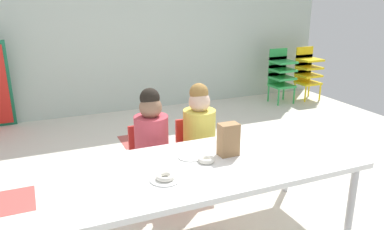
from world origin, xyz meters
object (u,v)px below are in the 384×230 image
at_px(paper_plate_near_edge, 165,180).
at_px(paper_plate_center_table, 191,156).
at_px(craft_table, 204,170).
at_px(kid_chair_yellow_stack, 307,70).
at_px(seated_child_middle_seat, 199,128).
at_px(donut_powdered_on_plate, 165,177).
at_px(seated_child_near_camera, 151,135).
at_px(paper_bag_brown, 228,139).
at_px(donut_powdered_loose, 206,160).
at_px(kid_chair_green_stack, 281,72).

bearing_deg(paper_plate_near_edge, paper_plate_center_table, 43.03).
bearing_deg(craft_table, kid_chair_yellow_stack, 41.69).
xyz_separation_m(seated_child_middle_seat, paper_plate_near_edge, (-0.55, -0.75, 0.01)).
bearing_deg(donut_powdered_on_plate, seated_child_near_camera, 78.55).
relative_size(paper_bag_brown, donut_powdered_on_plate, 1.99).
relative_size(donut_powdered_on_plate, donut_powdered_loose, 1.02).
height_order(craft_table, kid_chair_yellow_stack, kid_chair_yellow_stack).
bearing_deg(craft_table, donut_powdered_loose, 44.07).
height_order(paper_plate_center_table, donut_powdered_on_plate, donut_powdered_on_plate).
xyz_separation_m(kid_chair_green_stack, paper_plate_near_edge, (-2.82, -2.79, 0.11)).
distance_m(seated_child_near_camera, seated_child_middle_seat, 0.40).
bearing_deg(paper_plate_near_edge, donut_powdered_on_plate, 0.00).
height_order(craft_table, paper_plate_near_edge, paper_plate_near_edge).
relative_size(seated_child_middle_seat, donut_powdered_loose, 8.43).
bearing_deg(seated_child_middle_seat, craft_table, -111.31).
bearing_deg(donut_powdered_loose, seated_child_middle_seat, 69.95).
bearing_deg(kid_chair_green_stack, seated_child_middle_seat, -138.04).
bearing_deg(craft_table, kid_chair_green_stack, 46.77).
bearing_deg(kid_chair_yellow_stack, paper_plate_near_edge, -139.89).
bearing_deg(paper_bag_brown, paper_plate_near_edge, -160.60).
height_order(seated_child_middle_seat, paper_bag_brown, seated_child_middle_seat).
bearing_deg(donut_powdered_on_plate, paper_bag_brown, 19.40).
bearing_deg(seated_child_near_camera, donut_powdered_loose, -74.18).
relative_size(kid_chair_green_stack, kid_chair_yellow_stack, 1.00).
distance_m(craft_table, seated_child_middle_seat, 0.69).
bearing_deg(paper_bag_brown, seated_child_near_camera, 122.01).
xyz_separation_m(craft_table, donut_powdered_loose, (0.02, 0.02, 0.06)).
bearing_deg(kid_chair_yellow_stack, seated_child_near_camera, -147.13).
relative_size(craft_table, kid_chair_green_stack, 2.49).
height_order(seated_child_middle_seat, donut_powdered_on_plate, seated_child_middle_seat).
relative_size(craft_table, seated_child_near_camera, 2.18).
bearing_deg(donut_powdered_on_plate, paper_plate_near_edge, 0.00).
bearing_deg(paper_plate_near_edge, donut_powdered_loose, 22.07).
relative_size(kid_chair_green_stack, donut_powdered_loose, 7.35).
height_order(paper_bag_brown, paper_plate_near_edge, paper_bag_brown).
height_order(kid_chair_green_stack, donut_powdered_on_plate, kid_chair_green_stack).
distance_m(seated_child_near_camera, paper_plate_center_table, 0.51).
xyz_separation_m(kid_chair_yellow_stack, paper_plate_center_table, (-3.05, -2.54, 0.11)).
distance_m(seated_child_near_camera, paper_plate_near_edge, 0.76).
bearing_deg(seated_child_near_camera, donut_powdered_on_plate, -101.45).
relative_size(seated_child_middle_seat, kid_chair_green_stack, 1.15).
bearing_deg(seated_child_middle_seat, donut_powdered_on_plate, -126.37).
bearing_deg(kid_chair_green_stack, kid_chair_yellow_stack, 0.00).
relative_size(paper_plate_near_edge, donut_powdered_loose, 1.65).
distance_m(paper_bag_brown, donut_powdered_on_plate, 0.54).
xyz_separation_m(paper_plate_center_table, donut_powdered_loose, (0.06, -0.12, 0.01)).
bearing_deg(paper_plate_center_table, kid_chair_yellow_stack, 39.84).
xyz_separation_m(seated_child_middle_seat, donut_powdered_loose, (-0.22, -0.62, 0.02)).
xyz_separation_m(kid_chair_yellow_stack, donut_powdered_loose, (-2.99, -2.66, 0.12)).
xyz_separation_m(kid_chair_green_stack, paper_plate_center_table, (-2.56, -2.54, 0.11)).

